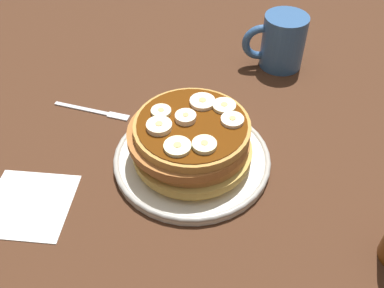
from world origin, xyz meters
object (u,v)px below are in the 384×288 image
banana_slice_1 (232,121)px  banana_slice_2 (161,112)px  banana_slice_6 (202,102)px  banana_slice_0 (186,118)px  napkin (29,204)px  plate (192,159)px  fork (96,111)px  banana_slice_5 (204,145)px  banana_slice_4 (159,126)px  banana_slice_3 (177,147)px  banana_slice_7 (224,106)px  pancake_stack (193,141)px  coffee_mug (281,41)px

banana_slice_1 → banana_slice_2: size_ratio=1.12×
banana_slice_2 → banana_slice_6: bearing=-163.6°
banana_slice_0 → banana_slice_6: size_ratio=0.79×
banana_slice_1 → napkin: (27.15, 5.99, -7.62)cm
plate → fork: plate is taller
banana_slice_5 → plate: bearing=-74.5°
banana_slice_2 → banana_slice_4: 3.03cm
banana_slice_3 → banana_slice_2: bearing=-74.3°
plate → banana_slice_1: bearing=178.4°
banana_slice_7 → fork: banana_slice_7 is taller
pancake_stack → banana_slice_5: bearing=104.8°
banana_slice_7 → napkin: (26.42, 9.09, -7.60)cm
banana_slice_1 → banana_slice_5: (4.09, 4.29, 0.05)cm
banana_slice_4 → banana_slice_0: bearing=-157.3°
banana_slice_1 → banana_slice_4: size_ratio=0.91×
banana_slice_4 → coffee_mug: (-21.58, -24.19, -2.97)cm
coffee_mug → banana_slice_6: bearing=51.4°
banana_slice_5 → fork: size_ratio=0.25×
banana_slice_6 → fork: size_ratio=0.28×
banana_slice_3 → banana_slice_6: 9.30cm
pancake_stack → banana_slice_2: size_ratio=6.28×
banana_slice_3 → napkin: (19.73, 1.66, -7.62)cm
plate → banana_slice_0: banana_slice_0 is taller
napkin → fork: fork is taller
banana_slice_1 → banana_slice_2: bearing=-14.8°
banana_slice_4 → coffee_mug: bearing=-131.7°
pancake_stack → banana_slice_5: 5.63cm
banana_slice_0 → banana_slice_5: (-2.03, 5.20, -0.10)cm
coffee_mug → fork: size_ratio=0.89×
banana_slice_1 → banana_slice_5: bearing=46.4°
pancake_stack → napkin: 23.13cm
pancake_stack → coffee_mug: size_ratio=1.55×
banana_slice_4 → banana_slice_2: bearing=-95.5°
pancake_stack → plate: bearing=-53.7°
banana_slice_4 → banana_slice_6: 7.63cm
banana_slice_3 → banana_slice_1: bearing=-149.7°
banana_slice_2 → banana_slice_3: bearing=105.7°
banana_slice_1 → banana_slice_5: size_ratio=0.98×
coffee_mug → napkin: bearing=37.1°
fork → banana_slice_4: bearing=129.1°
banana_slice_3 → banana_slice_5: 3.33cm
banana_slice_3 → coffee_mug: (-19.38, -27.97, -2.85)cm
banana_slice_2 → banana_slice_6: 5.96cm
banana_slice_0 → banana_slice_5: 5.58cm
banana_slice_5 → coffee_mug: coffee_mug is taller
banana_slice_1 → coffee_mug: (-11.97, -23.63, -2.85)cm
banana_slice_2 → napkin: banana_slice_2 is taller
fork → banana_slice_3: bearing=127.2°
banana_slice_2 → coffee_mug: coffee_mug is taller
plate → banana_slice_1: (-5.32, 0.15, 6.98)cm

